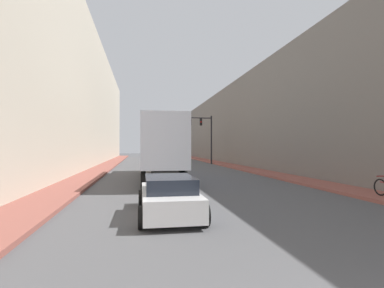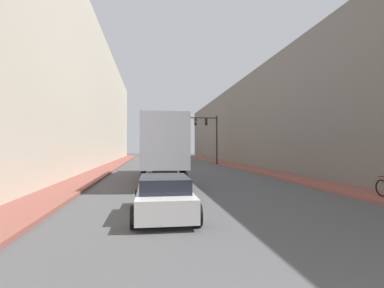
% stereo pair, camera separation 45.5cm
% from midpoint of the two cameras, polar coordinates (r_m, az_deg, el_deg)
% --- Properties ---
extents(sidewalk_right, '(2.07, 80.00, 0.15)m').
position_cam_midpoint_polar(sidewalk_right, '(33.13, 7.84, -4.26)').
color(sidewalk_right, brown).
rests_on(sidewalk_right, ground).
extents(sidewalk_left, '(2.07, 80.00, 0.15)m').
position_cam_midpoint_polar(sidewalk_left, '(31.83, -17.05, -4.39)').
color(sidewalk_left, brown).
rests_on(sidewalk_left, ground).
extents(building_right, '(6.00, 80.00, 10.27)m').
position_cam_midpoint_polar(building_right, '(34.62, 14.23, 4.30)').
color(building_right, '#66605B').
rests_on(building_right, ground).
extents(building_left, '(6.00, 80.00, 15.21)m').
position_cam_midpoint_polar(building_left, '(32.96, -24.09, 8.90)').
color(building_left, '#BCB29E').
rests_on(building_left, ground).
extents(semi_truck, '(2.42, 13.87, 3.95)m').
position_cam_midpoint_polar(semi_truck, '(21.16, -7.16, -0.48)').
color(semi_truck, '#B2B7C1').
rests_on(semi_truck, ground).
extents(sedan_car, '(1.96, 4.31, 1.29)m').
position_cam_midpoint_polar(sedan_car, '(9.95, -5.76, -9.88)').
color(sedan_car, silver).
rests_on(sedan_car, ground).
extents(traffic_signal_gantry, '(5.64, 0.35, 6.24)m').
position_cam_midpoint_polar(traffic_signal_gantry, '(38.49, 1.20, 2.76)').
color(traffic_signal_gantry, black).
rests_on(traffic_signal_gantry, ground).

